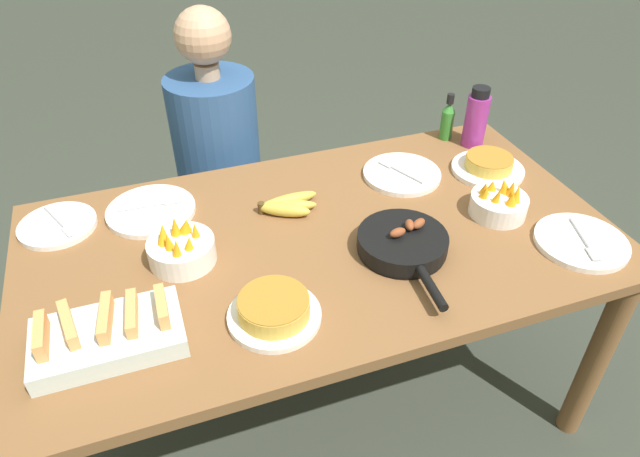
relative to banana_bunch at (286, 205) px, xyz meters
name	(u,v)px	position (x,y,z in m)	size (l,w,h in m)	color
ground_plane	(320,397)	(0.05, -0.15, -0.74)	(14.00, 14.00, 0.00)	#383D33
dining_table	(320,263)	(0.05, -0.15, -0.11)	(1.61, 0.89, 0.72)	brown
banana_bunch	(286,205)	(0.00, 0.00, 0.00)	(0.19, 0.12, 0.04)	gold
melon_tray	(107,335)	(-0.51, -0.35, 0.01)	(0.32, 0.18, 0.10)	silver
skillet	(403,244)	(0.24, -0.28, 0.01)	(0.24, 0.38, 0.08)	black
frittata_plate_center	(274,310)	(-0.15, -0.40, 0.01)	(0.22, 0.22, 0.06)	white
frittata_plate_side	(488,166)	(0.67, -0.01, 0.00)	(0.23, 0.23, 0.06)	white
empty_plate_near_front	(402,174)	(0.40, 0.06, -0.01)	(0.25, 0.25, 0.02)	white
empty_plate_far_left	(581,242)	(0.71, -0.42, -0.01)	(0.25, 0.25, 0.02)	white
empty_plate_far_right	(151,211)	(-0.37, 0.12, -0.01)	(0.25, 0.25, 0.02)	white
empty_plate_mid_edge	(58,225)	(-0.63, 0.14, -0.01)	(0.21, 0.21, 0.02)	white
fruit_bowl_mango	(499,203)	(0.57, -0.22, 0.02)	(0.16, 0.16, 0.11)	white
fruit_bowl_citrus	(181,249)	(-0.32, -0.12, 0.02)	(0.17, 0.17, 0.12)	white
water_bottle	(476,118)	(0.72, 0.16, 0.08)	(0.08, 0.08, 0.21)	#992D89
hot_sauce_bottle	(447,120)	(0.66, 0.23, 0.05)	(0.04, 0.04, 0.17)	#337F2D
person_figure	(222,189)	(-0.10, 0.54, -0.26)	(0.34, 0.34, 1.16)	black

